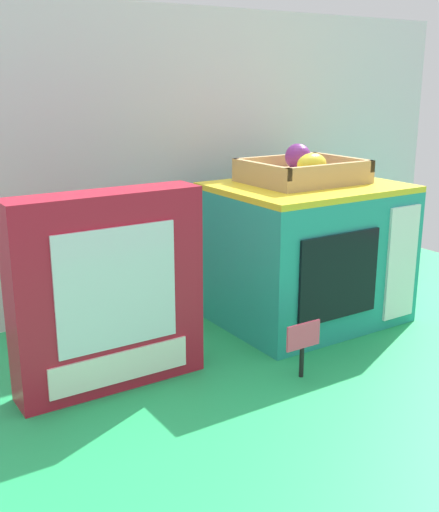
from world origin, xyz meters
name	(u,v)px	position (x,y,z in m)	size (l,w,h in m)	color
ground_plane	(253,342)	(0.00, 0.00, 0.00)	(1.70, 1.70, 0.00)	#219E54
display_back_panel	(170,158)	(0.00, 0.33, 0.33)	(1.61, 0.03, 0.65)	silver
toy_microwave	(306,252)	(0.17, 0.05, 0.15)	(0.37, 0.30, 0.29)	teal
food_groups_crate	(303,172)	(0.18, 0.08, 0.31)	(0.23, 0.19, 0.08)	tan
cookie_set_box	(108,292)	(-0.30, -0.01, 0.16)	(0.32, 0.08, 0.33)	#B2192D
price_sign	(303,341)	(-0.02, -0.17, 0.07)	(0.07, 0.01, 0.10)	black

